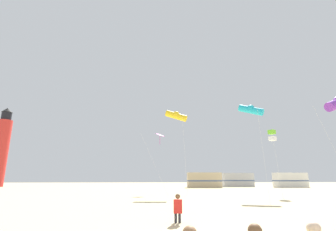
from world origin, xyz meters
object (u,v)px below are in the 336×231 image
kite_flyer_standing (178,208)px  kite_diamond_magenta (160,137)px  rv_van_tan (204,180)px  kite_box_lime (272,135)px  kite_tube_gold (176,116)px  kite_tube_cyan (251,110)px  rv_van_white (290,180)px  rv_van_silver (238,180)px  lighthouse_distant (1,149)px

kite_flyer_standing → kite_diamond_magenta: 20.92m
kite_diamond_magenta → rv_van_tan: 21.15m
kite_diamond_magenta → kite_box_lime: kite_diamond_magenta is taller
kite_tube_gold → kite_box_lime: 10.44m
kite_flyer_standing → kite_box_lime: bearing=-124.5°
kite_diamond_magenta → kite_tube_cyan: (8.77, -7.26, 1.73)m
kite_flyer_standing → kite_box_lime: 19.60m
rv_van_white → kite_diamond_magenta: bearing=-151.2°
rv_van_tan → rv_van_white: bearing=3.9°
kite_tube_gold → rv_van_white: bearing=40.6°
kite_tube_cyan → rv_van_silver: 32.04m
kite_flyer_standing → kite_box_lime: kite_box_lime is taller
rv_van_tan → kite_diamond_magenta: bearing=-114.3°
kite_box_lime → rv_van_white: size_ratio=1.02×
kite_flyer_standing → kite_diamond_magenta: kite_diamond_magenta is taller
kite_diamond_magenta → lighthouse_distant: size_ratio=0.43×
kite_box_lime → kite_tube_cyan: size_ratio=0.74×
rv_van_tan → rv_van_silver: (8.34, 4.57, 0.00)m
kite_box_lime → lighthouse_distant: 53.71m
kite_diamond_magenta → kite_tube_gold: 4.54m
rv_van_silver → rv_van_white: same height
kite_box_lime → kite_diamond_magenta: bearing=154.4°
rv_van_white → kite_flyer_standing: bearing=-130.7°
kite_tube_gold → kite_tube_cyan: 7.93m
rv_van_silver → rv_van_white: (9.07, -4.58, 0.00)m
lighthouse_distant → kite_box_lime: bearing=-35.3°
kite_box_lime → rv_van_tan: size_ratio=1.02×
kite_flyer_standing → rv_van_silver: rv_van_silver is taller
rv_van_silver → kite_diamond_magenta: bearing=-126.7°
lighthouse_distant → rv_van_silver: bearing=-3.2°
lighthouse_distant → kite_diamond_magenta: bearing=-38.3°
rv_van_white → rv_van_tan: bearing=175.1°
rv_van_tan → rv_van_silver: size_ratio=1.01×
rv_van_white → kite_box_lime: bearing=-128.1°
kite_box_lime → rv_van_white: 28.61m
kite_box_lime → rv_van_tan: (-1.94, 23.59, -4.78)m
kite_flyer_standing → kite_tube_cyan: 17.55m
lighthouse_distant → rv_van_tan: size_ratio=2.55×
kite_tube_cyan → rv_van_white: size_ratio=1.38×
kite_flyer_standing → rv_van_silver: (18.43, 42.60, 0.78)m
kite_diamond_magenta → rv_van_white: size_ratio=1.09×
kite_tube_gold → kite_box_lime: bearing=-9.8°
kite_diamond_magenta → kite_box_lime: bearing=-25.6°
kite_tube_cyan → rv_van_tan: bearing=87.9°
kite_flyer_standing → rv_van_white: size_ratio=0.18×
rv_van_silver → kite_flyer_standing: bearing=-111.5°
kite_box_lime → rv_van_tan: kite_box_lime is taller
rv_van_tan → kite_flyer_standing: bearing=-100.9°
rv_van_silver → kite_box_lime: bearing=-100.9°
kite_flyer_standing → kite_tube_cyan: (9.17, 12.75, 7.84)m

